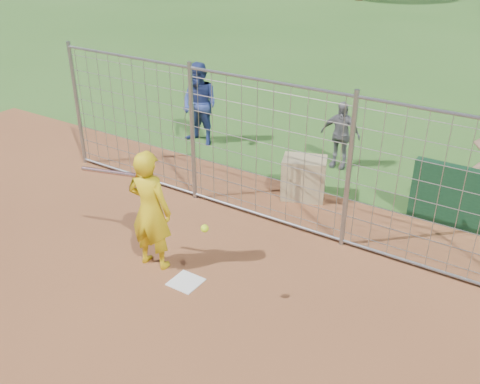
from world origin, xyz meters
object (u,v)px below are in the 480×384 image
Objects in this scene: bystander_a at (200,104)px; equipment_bin at (304,178)px; batter at (150,210)px; bystander_b at (340,135)px.

bystander_a is 3.50m from equipment_bin.
batter reaches higher than bystander_b.
batter is 4.99m from bystander_b.
bystander_a is 3.30m from bystander_b.
bystander_b is (3.25, 0.54, -0.23)m from bystander_a.
bystander_b is at bearing 15.38° from bystander_a.
batter is 3.40m from equipment_bin.
bystander_b is at bearing 69.40° from equipment_bin.
bystander_a is at bearing -174.91° from bystander_b.
equipment_bin is at bearing -112.60° from batter.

